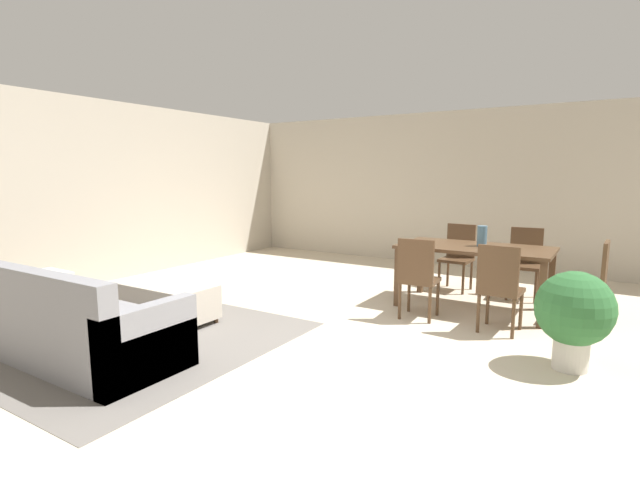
{
  "coord_description": "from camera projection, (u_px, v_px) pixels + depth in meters",
  "views": [
    {
      "loc": [
        2.04,
        -3.39,
        1.61
      ],
      "look_at": [
        -0.65,
        0.92,
        0.83
      ],
      "focal_mm": 26.56,
      "sensor_mm": 36.0,
      "label": 1
    }
  ],
  "objects": [
    {
      "name": "area_rug",
      "position": [
        125.0,
        336.0,
        4.77
      ],
      "size": [
        3.0,
        2.8,
        0.01
      ],
      "primitive_type": "cube",
      "color": "slate",
      "rests_on": "ground_plane"
    },
    {
      "name": "vase_centerpiece",
      "position": [
        482.0,
        236.0,
        5.66
      ],
      "size": [
        0.11,
        0.11,
        0.25
      ],
      "primitive_type": "cylinder",
      "color": "slate",
      "rests_on": "dining_table"
    },
    {
      "name": "couch",
      "position": [
        66.0,
        325.0,
        4.18
      ],
      "size": [
        2.24,
        0.88,
        0.86
      ],
      "color": "gray",
      "rests_on": "ground_plane"
    },
    {
      "name": "ottoman_table",
      "position": [
        166.0,
        300.0,
        5.23
      ],
      "size": [
        1.15,
        0.56,
        0.42
      ],
      "color": "#B7AD9E",
      "rests_on": "ground_plane"
    },
    {
      "name": "ground_plane",
      "position": [
        327.0,
        360.0,
        4.16
      ],
      "size": [
        10.8,
        10.8,
        0.0
      ],
      "primitive_type": "plane",
      "color": "beige"
    },
    {
      "name": "wall_left",
      "position": [
        75.0,
        193.0,
        6.72
      ],
      "size": [
        0.12,
        11.0,
        2.7
      ],
      "primitive_type": "cube",
      "color": "#BCB2A0",
      "rests_on": "ground_plane"
    },
    {
      "name": "dining_table",
      "position": [
        475.0,
        253.0,
        5.68
      ],
      "size": [
        1.75,
        0.93,
        0.76
      ],
      "color": "#513823",
      "rests_on": "ground_plane"
    },
    {
      "name": "dining_chair_near_left",
      "position": [
        418.0,
        274.0,
        5.24
      ],
      "size": [
        0.43,
        0.43,
        0.92
      ],
      "color": "#513823",
      "rests_on": "ground_plane"
    },
    {
      "name": "dining_chair_far_left",
      "position": [
        458.0,
        253.0,
        6.64
      ],
      "size": [
        0.42,
        0.42,
        0.92
      ],
      "color": "#513823",
      "rests_on": "ground_plane"
    },
    {
      "name": "dining_chair_near_right",
      "position": [
        499.0,
        284.0,
        4.77
      ],
      "size": [
        0.42,
        0.42,
        0.92
      ],
      "color": "#513823",
      "rests_on": "ground_plane"
    },
    {
      "name": "wall_back",
      "position": [
        477.0,
        190.0,
        8.14
      ],
      "size": [
        9.0,
        0.12,
        2.7
      ],
      "primitive_type": "cube",
      "color": "#BCB2A0",
      "rests_on": "ground_plane"
    },
    {
      "name": "dining_chair_head_east",
      "position": [
        593.0,
        278.0,
        5.04
      ],
      "size": [
        0.42,
        0.42,
        0.92
      ],
      "color": "#513823",
      "rests_on": "ground_plane"
    },
    {
      "name": "dining_chair_far_right",
      "position": [
        525.0,
        259.0,
        6.2
      ],
      "size": [
        0.42,
        0.42,
        0.92
      ],
      "color": "#513823",
      "rests_on": "ground_plane"
    },
    {
      "name": "potted_plant",
      "position": [
        574.0,
        312.0,
        3.89
      ],
      "size": [
        0.62,
        0.62,
        0.83
      ],
      "color": "beige",
      "rests_on": "ground_plane"
    }
  ]
}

